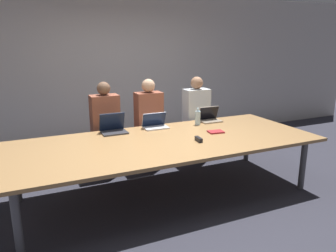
{
  "coord_description": "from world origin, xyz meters",
  "views": [
    {
      "loc": [
        -1.59,
        -3.56,
        1.94
      ],
      "look_at": [
        0.08,
        0.1,
        0.89
      ],
      "focal_mm": 35.0,
      "sensor_mm": 36.0,
      "label": 1
    }
  ],
  "objects_px": {
    "bottle_far_right": "(198,118)",
    "stapler": "(199,139)",
    "laptop_far_midleft": "(113,127)",
    "person_far_center": "(149,126)",
    "person_far_right": "(196,121)",
    "person_far_midleft": "(106,131)",
    "laptop_far_center": "(155,123)",
    "laptop_far_right": "(209,117)"
  },
  "relations": [
    {
      "from": "person_far_right",
      "to": "laptop_far_midleft",
      "type": "bearing_deg",
      "value": -166.25
    },
    {
      "from": "person_far_midleft",
      "to": "person_far_center",
      "type": "bearing_deg",
      "value": -2.17
    },
    {
      "from": "person_far_right",
      "to": "stapler",
      "type": "bearing_deg",
      "value": -117.97
    },
    {
      "from": "laptop_far_center",
      "to": "stapler",
      "type": "relative_size",
      "value": 2.27
    },
    {
      "from": "bottle_far_right",
      "to": "laptop_far_center",
      "type": "height_order",
      "value": "bottle_far_right"
    },
    {
      "from": "person_far_center",
      "to": "stapler",
      "type": "xyz_separation_m",
      "value": [
        0.19,
        -1.2,
        0.09
      ]
    },
    {
      "from": "laptop_far_center",
      "to": "laptop_far_right",
      "type": "bearing_deg",
      "value": 0.99
    },
    {
      "from": "laptop_far_midleft",
      "to": "person_far_midleft",
      "type": "height_order",
      "value": "person_far_midleft"
    },
    {
      "from": "person_far_midleft",
      "to": "stapler",
      "type": "bearing_deg",
      "value": -54.97
    },
    {
      "from": "laptop_far_midleft",
      "to": "laptop_far_center",
      "type": "height_order",
      "value": "laptop_far_midleft"
    },
    {
      "from": "bottle_far_right",
      "to": "stapler",
      "type": "xyz_separation_m",
      "value": [
        -0.39,
        -0.72,
        -0.08
      ]
    },
    {
      "from": "laptop_far_right",
      "to": "laptop_far_midleft",
      "type": "height_order",
      "value": "laptop_far_midleft"
    },
    {
      "from": "person_far_right",
      "to": "bottle_far_right",
      "type": "relative_size",
      "value": 5.55
    },
    {
      "from": "person_far_right",
      "to": "laptop_far_center",
      "type": "relative_size",
      "value": 3.97
    },
    {
      "from": "bottle_far_right",
      "to": "laptop_far_center",
      "type": "relative_size",
      "value": 0.72
    },
    {
      "from": "bottle_far_right",
      "to": "person_far_center",
      "type": "relative_size",
      "value": 0.18
    },
    {
      "from": "laptop_far_right",
      "to": "laptop_far_midleft",
      "type": "xyz_separation_m",
      "value": [
        -1.51,
        -0.0,
        0.01
      ]
    },
    {
      "from": "laptop_far_midleft",
      "to": "stapler",
      "type": "distance_m",
      "value": 1.19
    },
    {
      "from": "person_far_midleft",
      "to": "bottle_far_right",
      "type": "bearing_deg",
      "value": -21.99
    },
    {
      "from": "laptop_far_midleft",
      "to": "person_far_center",
      "type": "xyz_separation_m",
      "value": [
        0.66,
        0.37,
        -0.14
      ]
    },
    {
      "from": "bottle_far_right",
      "to": "laptop_far_center",
      "type": "distance_m",
      "value": 0.65
    },
    {
      "from": "person_far_midleft",
      "to": "person_far_center",
      "type": "xyz_separation_m",
      "value": [
        0.67,
        -0.03,
        0.01
      ]
    },
    {
      "from": "bottle_far_right",
      "to": "person_far_center",
      "type": "distance_m",
      "value": 0.77
    },
    {
      "from": "person_far_center",
      "to": "laptop_far_midleft",
      "type": "bearing_deg",
      "value": -150.67
    },
    {
      "from": "person_far_midleft",
      "to": "person_far_right",
      "type": "bearing_deg",
      "value": -1.25
    },
    {
      "from": "laptop_far_right",
      "to": "person_far_center",
      "type": "height_order",
      "value": "person_far_center"
    },
    {
      "from": "person_far_right",
      "to": "bottle_far_right",
      "type": "bearing_deg",
      "value": -116.89
    },
    {
      "from": "laptop_far_midleft",
      "to": "laptop_far_center",
      "type": "relative_size",
      "value": 0.98
    },
    {
      "from": "laptop_far_midleft",
      "to": "bottle_far_right",
      "type": "bearing_deg",
      "value": -5.1
    },
    {
      "from": "laptop_far_center",
      "to": "person_far_midleft",
      "type": "bearing_deg",
      "value": 146.33
    },
    {
      "from": "person_far_right",
      "to": "bottle_far_right",
      "type": "distance_m",
      "value": 0.56
    },
    {
      "from": "laptop_far_right",
      "to": "person_far_right",
      "type": "xyz_separation_m",
      "value": [
        -0.03,
        0.36,
        -0.13
      ]
    },
    {
      "from": "laptop_far_right",
      "to": "person_far_midleft",
      "type": "relative_size",
      "value": 0.24
    },
    {
      "from": "laptop_far_midleft",
      "to": "stapler",
      "type": "relative_size",
      "value": 2.23
    },
    {
      "from": "stapler",
      "to": "laptop_far_right",
      "type": "bearing_deg",
      "value": 57.12
    },
    {
      "from": "laptop_far_midleft",
      "to": "stapler",
      "type": "height_order",
      "value": "laptop_far_midleft"
    },
    {
      "from": "person_far_center",
      "to": "stapler",
      "type": "relative_size",
      "value": 9.03
    },
    {
      "from": "person_far_right",
      "to": "stapler",
      "type": "distance_m",
      "value": 1.35
    },
    {
      "from": "person_far_midleft",
      "to": "stapler",
      "type": "xyz_separation_m",
      "value": [
        0.86,
        -1.22,
        0.1
      ]
    },
    {
      "from": "person_far_midleft",
      "to": "laptop_far_midleft",
      "type": "bearing_deg",
      "value": -88.45
    },
    {
      "from": "stapler",
      "to": "laptop_far_midleft",
      "type": "bearing_deg",
      "value": 141.33
    },
    {
      "from": "person_far_center",
      "to": "laptop_far_center",
      "type": "bearing_deg",
      "value": -98.12
    }
  ]
}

